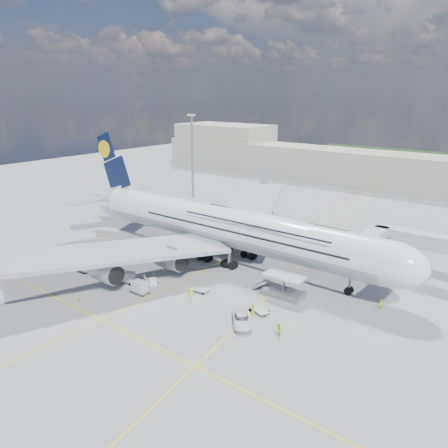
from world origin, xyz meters
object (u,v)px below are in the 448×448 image
Objects in this scene: dolly_nose_near at (200,290)px; cone_tail at (97,236)px; baggage_tug at (150,280)px; airliner at (228,226)px; dolly_row_b at (128,277)px; dolly_back at (87,259)px; crew_tug at (191,293)px; cone_wing_left_inner at (211,226)px; cone_wing_left_outer at (257,223)px; light_mast at (192,155)px; jet_bridge at (404,243)px; dolly_row_a at (84,270)px; cargo_loader at (283,289)px; cone_wing_right_inner at (171,266)px; crew_van at (253,309)px; catering_truck_inner at (249,224)px; cone_wing_right_outer at (79,298)px; service_van at (242,320)px; dolly_row_c at (140,287)px; catering_truck_outer at (244,211)px; dolly_nose_far at (260,310)px; crew_loader at (278,330)px; crew_nose at (381,305)px.

cone_tail is (-36.96, 7.08, -0.04)m from dolly_nose_near.
baggage_tug is at bearing -172.07° from dolly_nose_near.
dolly_row_b is (-7.14, -19.09, -5.82)m from airliner.
dolly_back is 26.91m from crew_tug.
cone_wing_left_inner is 0.88× the size of cone_wing_left_outer.
crew_tug is (45.72, -51.84, -12.25)m from light_mast.
cone_wing_left_outer is (-38.70, 12.96, -6.55)m from jet_bridge.
dolly_row_a is 4.57× the size of cone_wing_left_outer.
cargo_loader is 17.20× the size of cone_wing_right_inner.
light_mast is 14.81× the size of crew_van.
jet_bridge reaches higher than cone_wing_left_outer.
cone_tail is (-48.15, 8.08, -0.57)m from crew_van.
dolly_nose_near is 34.63m from catering_truck_inner.
cone_wing_right_outer is at bearing 68.45° from crew_van.
dolly_row_a is at bearing -173.37° from dolly_nose_near.
crew_tug reaches higher than dolly_row_a.
cargo_loader is 2.48× the size of dolly_row_b.
service_van is at bearing -48.16° from airliner.
light_mast is 13.34× the size of crew_tug.
dolly_row_c reaches higher than baggage_tug.
dolly_row_b is at bearing 49.98° from crew_van.
cone_wing_right_inner is 25.88m from cone_tail.
jet_bridge is at bearing -76.82° from crew_van.
dolly_row_c is 6.64× the size of cone_wing_right_inner.
crew_tug is 3.85× the size of cone_wing_right_inner.
dolly_row_c is 11.76m from cone_wing_right_inner.
catering_truck_outer is at bearing 62.70° from cone_tail.
dolly_back is at bearing 43.52° from crew_van.
jet_bridge is 43.91m from baggage_tug.
dolly_row_b reaches higher than service_van.
dolly_row_b is 0.98× the size of dolly_nose_far.
crew_loader reaches higher than cone_wing_right_outer.
cone_wing_left_inner is 0.93× the size of cone_tail.
cone_wing_left_outer is (31.10, -11.11, -12.90)m from light_mast.
cone_wing_left_outer is at bearing 114.52° from baggage_tug.
cargo_loader is at bearing 110.51° from dolly_nose_far.
dolly_row_c reaches higher than cone_wing_left_inner.
dolly_row_c is 32.54m from cone_tail.
cone_wing_left_outer is (5.54, -2.53, -1.47)m from catering_truck_outer.
service_van is at bearing -31.12° from dolly_nose_near.
crew_nose is at bearing -5.04° from dolly_back.
cargo_loader is at bearing -125.75° from jet_bridge.
cone_wing_left_inner is (-1.47, -11.96, -1.50)m from catering_truck_outer.
light_mast is 3.73× the size of catering_truck_outer.
cargo_loader is 1.25× the size of catering_truck_outer.
dolly_nose_near is (-24.56, -25.06, -6.53)m from jet_bridge.
dolly_nose_near is at bearing 118.22° from service_van.
light_mast is at bearing -1.28° from crew_van.
jet_bridge is at bearing -23.53° from catering_truck_inner.
jet_bridge is at bearing -19.02° from light_mast.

